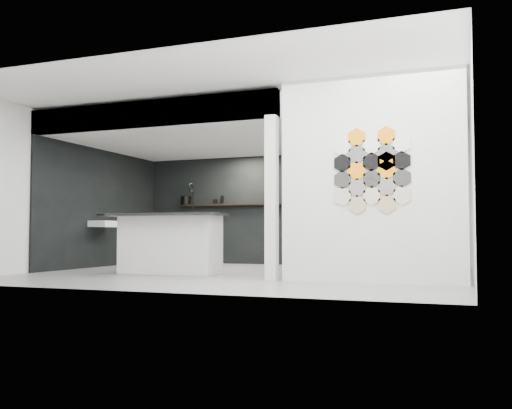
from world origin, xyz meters
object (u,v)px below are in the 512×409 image
object	(u,v)px
glass_bowl	(301,200)
bottle_dark	(222,200)
glass_vase	(301,199)
wall_basin	(106,224)
kettle	(297,198)
stockpot	(186,200)
utensil_cup	(215,202)
partition_panel	(371,178)
kitchen_island	(170,243)

from	to	relation	value
glass_bowl	bottle_dark	bearing A→B (deg)	180.00
glass_bowl	glass_vase	distance (m)	0.03
glass_bowl	wall_basin	bearing A→B (deg)	-148.65
kettle	glass_vase	size ratio (longest dim) A/B	1.22
glass_bowl	glass_vase	xyz separation A→B (m)	(0.00, 0.00, 0.03)
kettle	bottle_dark	bearing A→B (deg)	-171.67
kettle	bottle_dark	xyz separation A→B (m)	(-1.73, 0.00, 0.01)
stockpot	kettle	world-z (taller)	stockpot
wall_basin	utensil_cup	size ratio (longest dim) A/B	6.06
partition_panel	kitchen_island	bearing A→B (deg)	167.74
bottle_dark	wall_basin	bearing A→B (deg)	-127.51
utensil_cup	kettle	bearing A→B (deg)	0.00
kitchen_island	utensil_cup	distance (m)	3.29
partition_panel	wall_basin	distance (m)	5.78
partition_panel	stockpot	xyz separation A→B (m)	(-4.78, 3.87, 0.01)
partition_panel	stockpot	distance (m)	6.14
partition_panel	utensil_cup	distance (m)	5.60
partition_panel	glass_vase	size ratio (longest dim) A/B	18.05
kettle	utensil_cup	bearing A→B (deg)	-171.67
wall_basin	utensil_cup	world-z (taller)	utensil_cup
partition_panel	kettle	xyz separation A→B (m)	(-2.15, 3.87, 0.00)
partition_panel	wall_basin	world-z (taller)	partition_panel
wall_basin	utensil_cup	bearing A→B (deg)	55.53
stockpot	glass_vase	distance (m)	2.70
kettle	glass_vase	xyz separation A→B (m)	(0.07, 0.00, -0.00)
kitchen_island	utensil_cup	bearing A→B (deg)	99.34
utensil_cup	stockpot	bearing A→B (deg)	180.00
stockpot	glass_vase	bearing A→B (deg)	0.00
glass_bowl	glass_vase	bearing A→B (deg)	0.00
kitchen_island	partition_panel	bearing A→B (deg)	-13.79
kettle	bottle_dark	size ratio (longest dim) A/B	1.06
partition_panel	bottle_dark	xyz separation A→B (m)	(-3.88, 3.87, 0.01)
glass_vase	bottle_dark	distance (m)	1.80
bottle_dark	kettle	bearing A→B (deg)	0.00
wall_basin	utensil_cup	distance (m)	2.56
wall_basin	glass_vase	bearing A→B (deg)	31.35
glass_vase	kitchen_island	bearing A→B (deg)	-113.80
kettle	glass_bowl	distance (m)	0.08
kitchen_island	bottle_dark	world-z (taller)	kitchen_island
partition_panel	bottle_dark	distance (m)	5.48
glass_vase	wall_basin	bearing A→B (deg)	-148.65
wall_basin	kettle	distance (m)	3.95
kettle	glass_bowl	size ratio (longest dim) A/B	1.34
partition_panel	bottle_dark	world-z (taller)	partition_panel
glass_bowl	utensil_cup	xyz separation A→B (m)	(-1.97, 0.00, -0.00)
partition_panel	bottle_dark	bearing A→B (deg)	135.11
bottle_dark	partition_panel	bearing A→B (deg)	-44.89
wall_basin	glass_bowl	world-z (taller)	glass_bowl
stockpot	kettle	size ratio (longest dim) A/B	1.21
glass_vase	utensil_cup	xyz separation A→B (m)	(-1.97, 0.00, -0.03)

